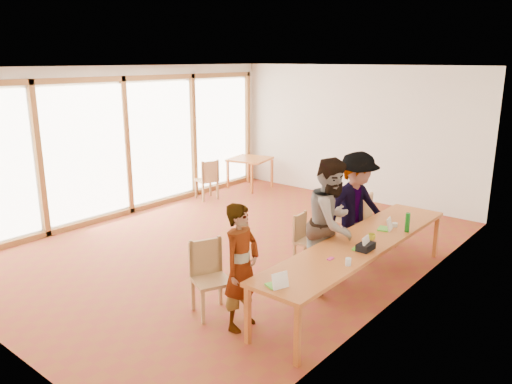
% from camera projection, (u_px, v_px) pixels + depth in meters
% --- Properties ---
extents(ground, '(8.00, 8.00, 0.00)m').
position_uv_depth(ground, '(236.00, 245.00, 8.64)').
color(ground, '#933823').
rests_on(ground, ground).
extents(wall_back, '(6.00, 0.10, 3.00)m').
position_uv_depth(wall_back, '(354.00, 133.00, 11.22)').
color(wall_back, beige).
rests_on(wall_back, ground).
extents(wall_right, '(0.10, 8.00, 3.00)m').
position_uv_depth(wall_right, '(408.00, 190.00, 6.40)').
color(wall_right, beige).
rests_on(wall_right, ground).
extents(window_wall, '(0.10, 8.00, 3.00)m').
position_uv_depth(window_wall, '(126.00, 142.00, 10.08)').
color(window_wall, white).
rests_on(window_wall, ground).
extents(ceiling, '(6.00, 8.00, 0.04)m').
position_uv_depth(ceiling, '(234.00, 66.00, 7.86)').
color(ceiling, white).
rests_on(ceiling, wall_back).
extents(communal_table, '(0.80, 4.00, 0.75)m').
position_uv_depth(communal_table, '(360.00, 245.00, 6.72)').
color(communal_table, '#C5652B').
rests_on(communal_table, ground).
extents(side_table, '(0.90, 0.90, 0.75)m').
position_uv_depth(side_table, '(250.00, 161.00, 12.33)').
color(side_table, '#C5652B').
rests_on(side_table, ground).
extents(chair_near, '(0.58, 0.58, 0.50)m').
position_uv_depth(chair_near, '(208.00, 268.00, 6.27)').
color(chair_near, tan).
rests_on(chair_near, ground).
extents(chair_mid, '(0.42, 0.42, 0.44)m').
position_uv_depth(chair_mid, '(304.00, 234.00, 7.72)').
color(chair_mid, tan).
rests_on(chair_mid, ground).
extents(chair_far, '(0.44, 0.44, 0.51)m').
position_uv_depth(chair_far, '(342.00, 210.00, 8.65)').
color(chair_far, tan).
rests_on(chair_far, ground).
extents(chair_empty, '(0.42, 0.42, 0.45)m').
position_uv_depth(chair_empty, '(371.00, 214.00, 8.66)').
color(chair_empty, tan).
rests_on(chair_empty, ground).
extents(chair_spare, '(0.54, 0.54, 0.49)m').
position_uv_depth(chair_spare, '(208.00, 176.00, 11.28)').
color(chair_spare, tan).
rests_on(chair_spare, ground).
extents(person_near, '(0.42, 0.59, 1.54)m').
position_uv_depth(person_near, '(241.00, 267.00, 5.84)').
color(person_near, gray).
rests_on(person_near, ground).
extents(person_mid, '(0.82, 0.99, 1.85)m').
position_uv_depth(person_mid, '(332.00, 224.00, 6.87)').
color(person_mid, gray).
rests_on(person_mid, ground).
extents(person_far, '(0.97, 1.29, 1.77)m').
position_uv_depth(person_far, '(356.00, 208.00, 7.75)').
color(person_far, gray).
rests_on(person_far, ground).
extents(laptop_near, '(0.24, 0.25, 0.18)m').
position_uv_depth(laptop_near, '(278.00, 283.00, 5.36)').
color(laptop_near, '#54CE2D').
rests_on(laptop_near, communal_table).
extents(laptop_mid, '(0.21, 0.24, 0.18)m').
position_uv_depth(laptop_mid, '(363.00, 246.00, 6.41)').
color(laptop_mid, '#54CE2D').
rests_on(laptop_mid, communal_table).
extents(laptop_far, '(0.23, 0.24, 0.18)m').
position_uv_depth(laptop_far, '(387.00, 227.00, 7.15)').
color(laptop_far, '#54CE2D').
rests_on(laptop_far, communal_table).
extents(yellow_mug, '(0.14, 0.14, 0.09)m').
position_uv_depth(yellow_mug, '(372.00, 237.00, 6.75)').
color(yellow_mug, yellow).
rests_on(yellow_mug, communal_table).
extents(green_bottle, '(0.07, 0.07, 0.28)m').
position_uv_depth(green_bottle, '(407.00, 222.00, 7.04)').
color(green_bottle, '#146817').
rests_on(green_bottle, communal_table).
extents(clear_glass, '(0.07, 0.07, 0.09)m').
position_uv_depth(clear_glass, '(348.00, 262.00, 5.92)').
color(clear_glass, silver).
rests_on(clear_glass, communal_table).
extents(condiment_cup, '(0.08, 0.08, 0.06)m').
position_uv_depth(condiment_cup, '(395.00, 225.00, 7.28)').
color(condiment_cup, white).
rests_on(condiment_cup, communal_table).
extents(pink_phone, '(0.05, 0.10, 0.01)m').
position_uv_depth(pink_phone, '(330.00, 259.00, 6.11)').
color(pink_phone, '#E6338F').
rests_on(pink_phone, communal_table).
extents(black_pouch, '(0.16, 0.26, 0.09)m').
position_uv_depth(black_pouch, '(366.00, 247.00, 6.40)').
color(black_pouch, black).
rests_on(black_pouch, communal_table).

